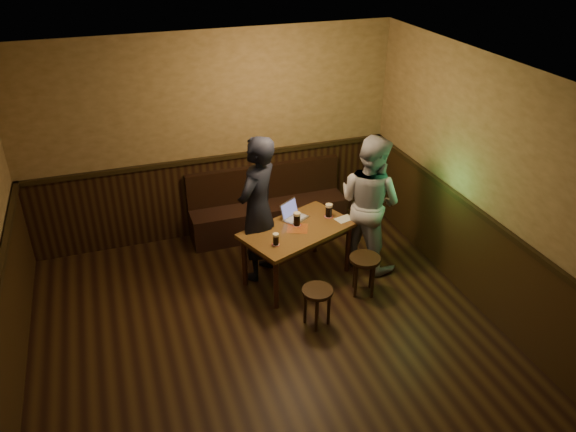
% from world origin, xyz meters
% --- Properties ---
extents(room, '(5.04, 6.04, 2.84)m').
position_xyz_m(room, '(0.00, 0.22, 1.20)').
color(room, black).
rests_on(room, ground).
extents(bench, '(2.20, 0.50, 0.95)m').
position_xyz_m(bench, '(0.68, 2.75, 0.31)').
color(bench, black).
rests_on(bench, ground).
extents(pub_table, '(1.51, 1.19, 0.71)m').
position_xyz_m(pub_table, '(0.68, 1.52, 0.61)').
color(pub_table, '#523317').
rests_on(pub_table, ground).
extents(stool_left, '(0.45, 0.45, 0.46)m').
position_xyz_m(stool_left, '(0.58, 0.61, 0.37)').
color(stool_left, black).
rests_on(stool_left, ground).
extents(stool_right, '(0.49, 0.49, 0.50)m').
position_xyz_m(stool_right, '(1.32, 0.96, 0.40)').
color(stool_right, black).
rests_on(stool_right, ground).
extents(pint_left, '(0.09, 0.09, 0.15)m').
position_xyz_m(pint_left, '(0.32, 1.25, 0.78)').
color(pint_left, maroon).
rests_on(pint_left, pub_table).
extents(pint_mid, '(0.11, 0.11, 0.18)m').
position_xyz_m(pint_mid, '(0.69, 1.59, 0.80)').
color(pint_mid, maroon).
rests_on(pint_mid, pub_table).
extents(pint_right, '(0.11, 0.11, 0.18)m').
position_xyz_m(pint_right, '(1.14, 1.67, 0.80)').
color(pint_right, maroon).
rests_on(pint_right, pub_table).
extents(laptop, '(0.38, 0.37, 0.21)m').
position_xyz_m(laptop, '(0.71, 1.77, 0.76)').
color(laptop, silver).
rests_on(laptop, pub_table).
extents(menu, '(0.25, 0.20, 0.00)m').
position_xyz_m(menu, '(1.30, 1.55, 0.71)').
color(menu, silver).
rests_on(menu, pub_table).
extents(person_suit, '(0.79, 0.78, 1.85)m').
position_xyz_m(person_suit, '(0.25, 1.75, 0.92)').
color(person_suit, black).
rests_on(person_suit, ground).
extents(person_grey, '(0.99, 1.07, 1.76)m').
position_xyz_m(person_grey, '(1.64, 1.55, 0.88)').
color(person_grey, '#99999F').
rests_on(person_grey, ground).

